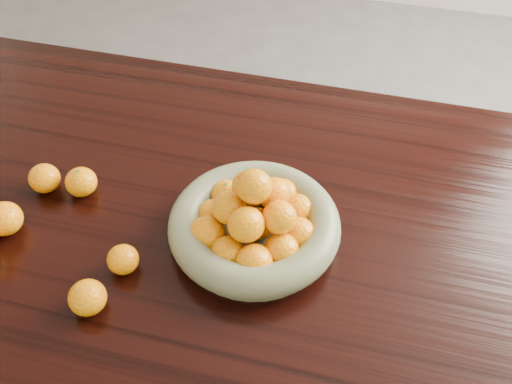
# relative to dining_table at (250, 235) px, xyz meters

# --- Properties ---
(ground) EXTENTS (5.00, 5.00, 0.00)m
(ground) POSITION_rel_dining_table_xyz_m (0.00, 0.00, -0.66)
(ground) COLOR #595754
(ground) RESTS_ON ground
(dining_table) EXTENTS (2.00, 1.00, 0.75)m
(dining_table) POSITION_rel_dining_table_xyz_m (0.00, 0.00, 0.00)
(dining_table) COLOR black
(dining_table) RESTS_ON ground
(fruit_bowl) EXTENTS (0.35, 0.35, 0.18)m
(fruit_bowl) POSITION_rel_dining_table_xyz_m (0.03, -0.08, 0.14)
(fruit_bowl) COLOR #717455
(fruit_bowl) RESTS_ON dining_table
(loose_orange_0) EXTENTS (0.07, 0.07, 0.07)m
(loose_orange_0) POSITION_rel_dining_table_xyz_m (-0.38, -0.04, 0.12)
(loose_orange_0) COLOR #FF9907
(loose_orange_0) RESTS_ON dining_table
(loose_orange_1) EXTENTS (0.07, 0.07, 0.07)m
(loose_orange_1) POSITION_rel_dining_table_xyz_m (-0.23, -0.32, 0.12)
(loose_orange_1) COLOR #FF9907
(loose_orange_1) RESTS_ON dining_table
(loose_orange_2) EXTENTS (0.06, 0.06, 0.06)m
(loose_orange_2) POSITION_rel_dining_table_xyz_m (-0.20, -0.22, 0.12)
(loose_orange_2) COLOR #FF9907
(loose_orange_2) RESTS_ON dining_table
(loose_orange_3) EXTENTS (0.07, 0.07, 0.06)m
(loose_orange_3) POSITION_rel_dining_table_xyz_m (-0.46, -0.05, 0.12)
(loose_orange_3) COLOR #FF9907
(loose_orange_3) RESTS_ON dining_table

